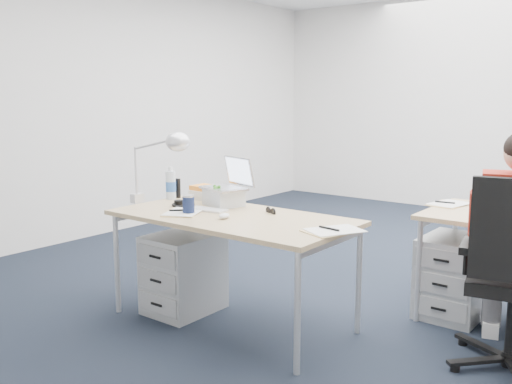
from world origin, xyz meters
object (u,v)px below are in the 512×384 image
computer_mouse (224,216)px  desk_lamp (152,167)px  can_koozie (189,204)px  water_bottle (171,183)px  headphones (183,204)px  bear_figurine (217,196)px  office_chair (511,316)px  silver_laptop (224,182)px  drawer_pedestal_near (184,273)px  cordless_phone (178,188)px  drawer_pedestal_far (453,276)px  sunglasses (271,211)px  book_stack (206,192)px  wireless_keyboard (208,209)px  desk_near (232,222)px

computer_mouse → desk_lamp: 0.75m
can_koozie → water_bottle: bearing=147.2°
headphones → water_bottle: bearing=170.4°
bear_figurine → office_chair: bearing=22.6°
silver_laptop → water_bottle: (-0.49, -0.05, -0.05)m
drawer_pedestal_near → water_bottle: (-0.35, 0.23, 0.58)m
office_chair → headphones: 2.19m
drawer_pedestal_near → headphones: headphones is taller
can_koozie → water_bottle: (-0.50, 0.32, 0.06)m
office_chair → cordless_phone: (-2.39, -0.16, 0.49)m
drawer_pedestal_far → silver_laptop: 1.72m
silver_laptop → sunglasses: size_ratio=2.98×
bear_figurine → silver_laptop: bearing=103.2°
book_stack → drawer_pedestal_far: bearing=22.3°
wireless_keyboard → book_stack: size_ratio=1.20×
drawer_pedestal_far → book_stack: book_stack is taller
office_chair → wireless_keyboard: office_chair is taller
desk_near → computer_mouse: computer_mouse is taller
office_chair → desk_lamp: (-2.32, -0.49, 0.70)m
bear_figurine → sunglasses: (0.43, 0.05, -0.07)m
computer_mouse → water_bottle: bearing=144.6°
wireless_keyboard → desk_lamp: 0.52m
silver_laptop → drawer_pedestal_near: bearing=-100.0°
drawer_pedestal_near → drawer_pedestal_far: same height
bear_figurine → sunglasses: size_ratio=1.38×
can_koozie → desk_lamp: size_ratio=0.23×
drawer_pedestal_far → book_stack: bearing=-157.7°
wireless_keyboard → sunglasses: bearing=18.7°
desk_lamp → sunglasses: bearing=16.5°
water_bottle → desk_lamp: bearing=-73.3°
drawer_pedestal_far → wireless_keyboard: bearing=-143.7°
wireless_keyboard → water_bottle: (-0.51, 0.15, 0.12)m
cordless_phone → can_koozie: bearing=-37.3°
office_chair → water_bottle: bearing=173.7°
drawer_pedestal_near → cordless_phone: size_ratio=3.72×
silver_laptop → headphones: silver_laptop is taller
drawer_pedestal_far → book_stack: 1.87m
computer_mouse → can_koozie: can_koozie is taller
office_chair → bear_figurine: size_ratio=6.94×
silver_laptop → cordless_phone: silver_laptop is taller
bear_figurine → book_stack: (-0.27, 0.19, -0.03)m
desk_near → water_bottle: bearing=166.4°
computer_mouse → desk_lamp: bearing=162.0°
wireless_keyboard → headphones: headphones is taller
office_chair → sunglasses: 1.56m
office_chair → book_stack: (-2.18, -0.07, 0.47)m
can_koozie → sunglasses: can_koozie is taller
drawer_pedestal_near → desk_lamp: size_ratio=0.99×
computer_mouse → water_bottle: (-0.78, 0.29, 0.11)m
cordless_phone → sunglasses: bearing=-1.7°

